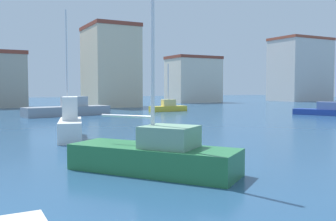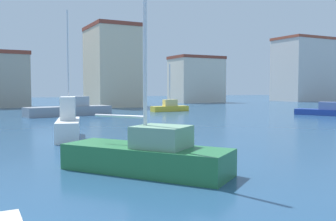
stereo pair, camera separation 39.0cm
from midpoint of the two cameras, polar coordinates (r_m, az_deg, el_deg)
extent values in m
plane|color=navy|center=(29.51, -0.51, -1.59)|extent=(160.00, 160.00, 0.00)
cube|color=gray|center=(36.33, -14.58, -0.07)|extent=(8.22, 3.51, 0.87)
cube|color=#ADB0B5|center=(36.57, -13.59, 1.38)|extent=(2.40, 1.70, 0.93)
cylinder|color=silver|center=(36.37, -14.70, 7.67)|extent=(0.12, 0.12, 8.94)
cube|color=white|center=(19.78, -14.40, -2.79)|extent=(2.11, 4.28, 0.98)
cube|color=silver|center=(19.72, -14.44, 0.33)|extent=(1.07, 1.54, 1.18)
cube|color=#233D93|center=(38.57, 23.15, -0.26)|extent=(3.76, 5.62, 0.56)
cube|color=#6E7DB1|center=(38.42, 23.85, 0.66)|extent=(1.84, 2.28, 0.71)
cube|color=gold|center=(41.44, 0.53, 0.28)|extent=(4.23, 1.25, 0.59)
cube|color=#DFCD77|center=(41.43, 0.59, 1.19)|extent=(1.52, 0.76, 0.73)
cylinder|color=silver|center=(41.38, 0.53, 3.91)|extent=(0.12, 0.12, 4.67)
cube|color=#28703D|center=(11.67, -2.52, -7.43)|extent=(4.47, 5.32, 0.81)
cube|color=gray|center=(11.28, 0.02, -4.02)|extent=(2.01, 2.05, 0.65)
cylinder|color=silver|center=(11.60, -2.57, 12.60)|extent=(0.12, 0.12, 7.28)
cylinder|color=silver|center=(11.99, -6.52, -0.85)|extent=(1.15, 1.56, 0.08)
cube|color=beige|center=(52.78, -8.22, 6.41)|extent=(6.16, 8.14, 10.68)
cube|color=brown|center=(53.36, -8.27, 12.42)|extent=(6.28, 8.31, 0.50)
cube|color=beige|center=(66.85, 4.49, 4.51)|extent=(8.59, 6.02, 7.64)
cube|color=brown|center=(67.05, 4.51, 7.99)|extent=(8.77, 6.14, 0.50)
cube|color=beige|center=(78.94, 20.10, 5.69)|extent=(10.75, 7.45, 11.86)
cube|color=#9E4733|center=(79.44, 20.19, 10.14)|extent=(10.97, 7.60, 0.50)
camera|label=1|loc=(0.19, -89.61, 0.02)|focal=40.04mm
camera|label=2|loc=(0.19, 90.39, -0.02)|focal=40.04mm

